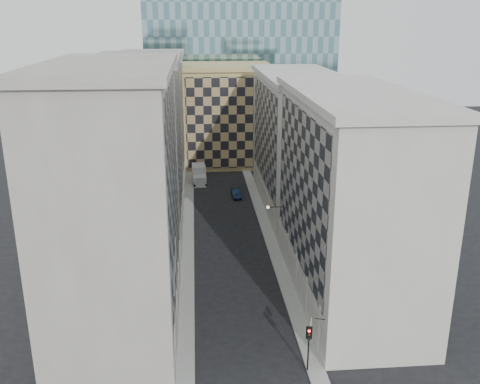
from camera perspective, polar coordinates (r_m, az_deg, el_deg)
sidewalk_west at (r=69.28m, az=-5.55°, el=-4.95°), size 1.50×100.00×0.15m
sidewalk_east at (r=69.88m, az=3.11°, el=-4.68°), size 1.50×100.00×0.15m
bldg_left_a at (r=47.82m, az=-12.93°, el=-1.04°), size 10.80×22.80×23.70m
bldg_left_b at (r=68.95m, az=-10.52°, el=4.58°), size 10.80×22.80×22.70m
bldg_left_c at (r=90.51m, az=-9.23°, el=7.53°), size 10.80×22.80×21.70m
bldg_right_a at (r=53.66m, az=11.45°, el=-0.51°), size 10.80×26.80×20.70m
bldg_right_b at (r=79.10m, az=6.12°, el=5.42°), size 10.80×28.80×19.70m
tan_block at (r=103.35m, az=-1.48°, el=8.29°), size 16.80×14.80×18.80m
church_tower at (r=115.81m, az=-3.03°, el=18.04°), size 7.20×7.20×51.50m
flagpoles_left at (r=44.18m, az=-6.97°, el=-7.71°), size 0.10×6.33×2.33m
bracket_lamp at (r=62.00m, az=3.16°, el=-1.63°), size 1.98×0.36×0.36m
traffic_light at (r=44.06m, az=7.35°, el=-15.36°), size 0.49×0.46×3.91m
box_truck at (r=91.94m, az=-4.38°, el=1.78°), size 2.48×5.54×2.98m
dark_car at (r=84.46m, az=-0.40°, el=-0.14°), size 1.53×3.88×1.26m
shop_sign at (r=44.44m, az=7.68°, el=-13.71°), size 1.21×0.67×0.77m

